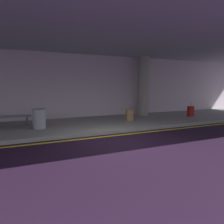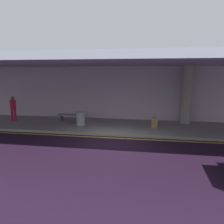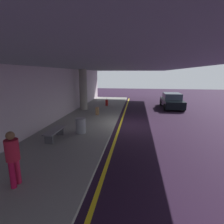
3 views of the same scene
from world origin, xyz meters
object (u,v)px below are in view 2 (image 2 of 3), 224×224
Objects in this scene: traveler_with_luggage at (13,107)px; trash_bin_steel at (81,119)px; suitcase_upright_secondary at (155,123)px; bench_metal at (70,116)px; support_column_left_mid at (186,95)px.

traveler_with_luggage is 4.87m from trash_bin_steel.
bench_metal is at bearing 163.48° from suitcase_upright_secondary.
bench_metal is at bearing -40.22° from traveler_with_luggage.
bench_metal is at bearing 136.28° from trash_bin_steel.
suitcase_upright_secondary is at bearing -9.62° from bench_metal.
support_column_left_mid is at bearing 15.68° from trash_bin_steel.
support_column_left_mid reaches higher than suitcase_upright_secondary.
suitcase_upright_secondary is at bearing -51.40° from traveler_with_luggage.
traveler_with_luggage reaches higher than bench_metal.
traveler_with_luggage reaches higher than trash_bin_steel.
support_column_left_mid is 6.82m from trash_bin_steel.
suitcase_upright_secondary is (-1.93, -1.72, -1.51)m from support_column_left_mid.
traveler_with_luggage is 1.05× the size of bench_metal.
suitcase_upright_secondary is (9.32, -0.35, -0.65)m from traveler_with_luggage.
support_column_left_mid is at bearing -42.29° from traveler_with_luggage.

